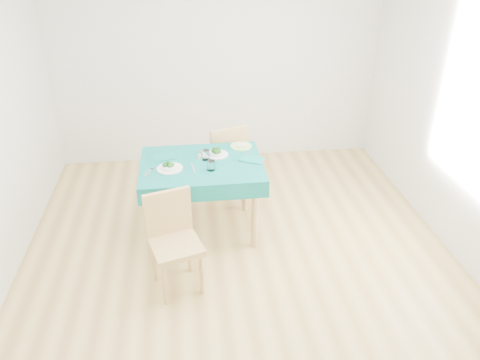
{
  "coord_description": "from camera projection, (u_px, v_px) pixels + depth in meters",
  "views": [
    {
      "loc": [
        -0.42,
        -3.4,
        2.73
      ],
      "look_at": [
        0.0,
        0.0,
        0.85
      ],
      "focal_mm": 35.0,
      "sensor_mm": 36.0,
      "label": 1
    }
  ],
  "objects": [
    {
      "name": "bread_slice",
      "position": [
        241.0,
        145.0,
        4.71
      ],
      "size": [
        0.11,
        0.11,
        0.01
      ],
      "primitive_type": "cube",
      "rotation": [
        0.0,
        0.0,
        -0.16
      ],
      "color": "beige",
      "rests_on": "side_plate"
    },
    {
      "name": "tumbler_center",
      "position": [
        206.0,
        155.0,
        4.44
      ],
      "size": [
        0.08,
        0.08,
        0.1
      ],
      "primitive_type": "cylinder",
      "color": "white",
      "rests_on": "table"
    },
    {
      "name": "room_shell",
      "position": [
        240.0,
        125.0,
        3.67
      ],
      "size": [
        4.02,
        4.52,
        2.73
      ],
      "color": "#A68445",
      "rests_on": "ground"
    },
    {
      "name": "tumbler_side",
      "position": [
        211.0,
        166.0,
        4.25
      ],
      "size": [
        0.07,
        0.07,
        0.09
      ],
      "primitive_type": "cylinder",
      "color": "white",
      "rests_on": "table"
    },
    {
      "name": "fork_far",
      "position": [
        199.0,
        156.0,
        4.53
      ],
      "size": [
        0.04,
        0.18,
        0.0
      ],
      "primitive_type": "cube",
      "rotation": [
        0.0,
        0.0,
        -0.09
      ],
      "color": "silver",
      "rests_on": "table"
    },
    {
      "name": "table",
      "position": [
        203.0,
        198.0,
        4.57
      ],
      "size": [
        1.13,
        0.86,
        0.76
      ],
      "primitive_type": "cube",
      "color": "#085F5A",
      "rests_on": "ground"
    },
    {
      "name": "chair_near",
      "position": [
        175.0,
        239.0,
        3.78
      ],
      "size": [
        0.5,
        0.53,
        0.98
      ],
      "primitive_type": "cube",
      "rotation": [
        0.0,
        0.0,
        0.29
      ],
      "color": "tan",
      "rests_on": "ground"
    },
    {
      "name": "napkin_near",
      "position": [
        164.0,
        157.0,
        4.49
      ],
      "size": [
        0.24,
        0.19,
        0.01
      ],
      "primitive_type": "cube",
      "rotation": [
        0.0,
        0.0,
        0.2
      ],
      "color": "#0C6963",
      "rests_on": "table"
    },
    {
      "name": "knife_far",
      "position": [
        245.0,
        157.0,
        4.51
      ],
      "size": [
        0.1,
        0.2,
        0.0
      ],
      "primitive_type": "cube",
      "rotation": [
        0.0,
        0.0,
        -0.42
      ],
      "color": "silver",
      "rests_on": "table"
    },
    {
      "name": "bowl_near",
      "position": [
        170.0,
        165.0,
        4.27
      ],
      "size": [
        0.24,
        0.24,
        0.07
      ],
      "primitive_type": null,
      "color": "white",
      "rests_on": "table"
    },
    {
      "name": "knife_near",
      "position": [
        193.0,
        168.0,
        4.3
      ],
      "size": [
        0.04,
        0.2,
        0.0
      ],
      "primitive_type": "cube",
      "rotation": [
        0.0,
        0.0,
        0.13
      ],
      "color": "silver",
      "rests_on": "table"
    },
    {
      "name": "napkin_far",
      "position": [
        252.0,
        159.0,
        4.45
      ],
      "size": [
        0.26,
        0.23,
        0.01
      ],
      "primitive_type": "cube",
      "rotation": [
        0.0,
        0.0,
        -0.48
      ],
      "color": "#0C6963",
      "rests_on": "table"
    },
    {
      "name": "bowl_far",
      "position": [
        216.0,
        152.0,
        4.53
      ],
      "size": [
        0.23,
        0.23,
        0.07
      ],
      "primitive_type": null,
      "color": "white",
      "rests_on": "table"
    },
    {
      "name": "side_plate",
      "position": [
        241.0,
        146.0,
        4.71
      ],
      "size": [
        0.22,
        0.22,
        0.01
      ],
      "primitive_type": "cylinder",
      "color": "#A6E26E",
      "rests_on": "table"
    },
    {
      "name": "chair_far",
      "position": [
        222.0,
        148.0,
        5.2
      ],
      "size": [
        0.57,
        0.59,
        1.08
      ],
      "primitive_type": "cube",
      "rotation": [
        0.0,
        0.0,
        3.49
      ],
      "color": "tan",
      "rests_on": "ground"
    },
    {
      "name": "fork_near",
      "position": [
        148.0,
        172.0,
        4.22
      ],
      "size": [
        0.09,
        0.17,
        0.0
      ],
      "primitive_type": "cube",
      "rotation": [
        0.0,
        0.0,
        -0.41
      ],
      "color": "silver",
      "rests_on": "table"
    }
  ]
}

